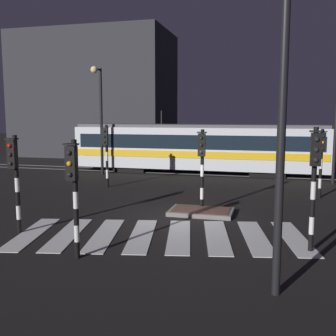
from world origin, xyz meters
TOP-DOWN VIEW (x-y plane):
  - ground_plane at (0.00, 0.00)m, footprint 120.00×120.00m
  - rail_near at (0.00, 11.00)m, footprint 80.00×0.12m
  - rail_far at (0.00, 12.44)m, footprint 80.00×0.12m
  - crosswalk_zebra at (0.00, -2.40)m, footprint 9.68×5.39m
  - traffic_island at (0.77, 0.77)m, footprint 2.46×1.56m
  - traffic_light_corner_near_right at (4.52, -2.80)m, footprint 0.36×0.42m
  - traffic_light_median_centre at (0.69, 1.24)m, footprint 0.36×0.42m
  - traffic_light_corner_far_left at (-5.13, 5.20)m, footprint 0.36×0.42m
  - traffic_light_kerb_mid_left at (-1.62, -4.98)m, footprint 0.36×0.42m
  - traffic_light_corner_far_right at (5.59, 5.11)m, footprint 0.36×0.42m
  - traffic_light_corner_near_left at (-4.56, -3.36)m, footprint 0.36×0.42m
  - street_lamp_trackside_left at (-7.34, 9.33)m, footprint 0.44×1.21m
  - street_lamp_near_kerb at (3.55, -6.03)m, footprint 0.44×1.21m
  - tram at (-1.42, 11.72)m, footprint 16.77×2.58m
  - building_backdrop at (-13.32, 21.64)m, footprint 14.42×8.00m

SIDE VIEW (x-z plane):
  - ground_plane at x=0.00m, z-range 0.00..0.00m
  - crosswalk_zebra at x=0.00m, z-range 0.00..0.02m
  - rail_near at x=0.00m, z-range 0.00..0.03m
  - rail_far at x=0.00m, z-range 0.00..0.03m
  - traffic_island at x=0.77m, z-range 0.00..0.18m
  - tram at x=-1.42m, z-range -0.33..3.82m
  - traffic_light_kerb_mid_left at x=-1.62m, z-range 0.51..3.72m
  - traffic_light_corner_near_left at x=-4.56m, z-range 0.51..3.72m
  - traffic_light_corner_far_right at x=5.59m, z-range 0.51..3.73m
  - traffic_light_median_centre at x=0.69m, z-range 0.52..3.81m
  - traffic_light_corner_far_left at x=-5.13m, z-range 0.53..3.87m
  - traffic_light_corner_near_right at x=4.52m, z-range 0.56..4.08m
  - street_lamp_trackside_left at x=-7.34m, z-range 0.95..7.79m
  - street_lamp_near_kerb at x=3.55m, z-range 0.99..8.88m
  - building_backdrop at x=-13.32m, z-range 0.00..11.54m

